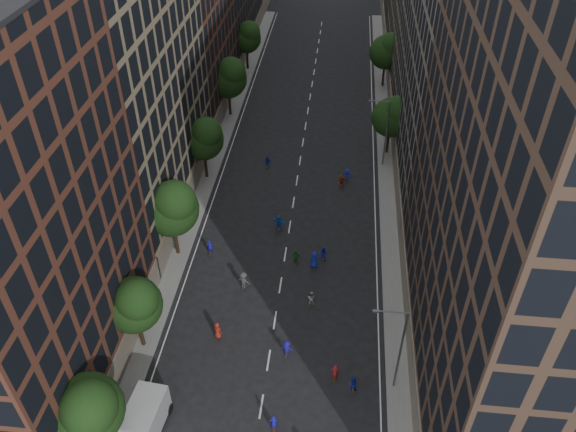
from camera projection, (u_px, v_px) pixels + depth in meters
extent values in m
plane|color=black|center=(297.00, 183.00, 68.87)|extent=(240.00, 240.00, 0.00)
cube|color=slate|center=(213.00, 145.00, 75.59)|extent=(4.00, 105.00, 0.15)
cube|color=slate|center=(393.00, 155.00, 73.66)|extent=(4.00, 105.00, 0.15)
cube|color=#7F6F53|center=(104.00, 61.00, 55.85)|extent=(14.00, 26.00, 34.00)
cube|color=#542D20|center=(169.00, 12.00, 75.54)|extent=(14.00, 20.00, 28.00)
cube|color=#483326|center=(553.00, 197.00, 36.68)|extent=(14.00, 30.00, 36.00)
cube|color=#645D53|center=(478.00, 46.00, 60.08)|extent=(14.00, 28.00, 33.00)
sphere|color=black|center=(87.00, 410.00, 38.38)|extent=(5.20, 5.20, 5.20)
sphere|color=black|center=(89.00, 407.00, 37.11)|extent=(3.90, 3.90, 3.90)
cylinder|color=black|center=(141.00, 331.00, 48.47)|extent=(0.36, 0.36, 3.70)
sphere|color=black|center=(134.00, 305.00, 46.36)|extent=(4.80, 4.80, 4.80)
sphere|color=black|center=(137.00, 300.00, 45.19)|extent=(3.60, 3.60, 3.60)
cylinder|color=black|center=(176.00, 238.00, 57.60)|extent=(0.36, 0.36, 4.22)
sphere|color=black|center=(171.00, 209.00, 55.19)|extent=(5.60, 5.60, 5.60)
sphere|color=black|center=(175.00, 201.00, 53.82)|extent=(4.20, 4.20, 4.20)
cylinder|color=black|center=(206.00, 164.00, 68.55)|extent=(0.36, 0.36, 3.87)
sphere|color=black|center=(203.00, 139.00, 66.34)|extent=(5.00, 5.00, 5.00)
sphere|color=black|center=(206.00, 133.00, 65.12)|extent=(3.75, 3.75, 3.75)
cylinder|color=black|center=(230.00, 103.00, 80.88)|extent=(0.36, 0.36, 4.05)
sphere|color=black|center=(228.00, 79.00, 78.57)|extent=(5.40, 5.40, 5.40)
sphere|color=black|center=(231.00, 72.00, 77.25)|extent=(4.05, 4.05, 4.05)
cylinder|color=black|center=(247.00, 58.00, 93.36)|extent=(0.36, 0.36, 3.78)
sphere|color=black|center=(246.00, 38.00, 91.20)|extent=(4.80, 4.80, 4.80)
sphere|color=black|center=(249.00, 32.00, 90.02)|extent=(3.60, 3.60, 3.60)
cylinder|color=black|center=(388.00, 141.00, 72.99)|extent=(0.36, 0.36, 3.74)
sphere|color=black|center=(391.00, 117.00, 70.85)|extent=(5.00, 5.00, 5.00)
sphere|color=black|center=(397.00, 111.00, 69.63)|extent=(3.75, 3.75, 3.75)
cylinder|color=black|center=(384.00, 74.00, 88.41)|extent=(0.36, 0.36, 3.96)
sphere|color=black|center=(386.00, 52.00, 86.15)|extent=(5.20, 5.20, 5.20)
sphere|color=black|center=(391.00, 45.00, 84.88)|extent=(3.90, 3.90, 3.90)
cylinder|color=#595B60|center=(400.00, 352.00, 43.51)|extent=(0.18, 0.18, 9.00)
cylinder|color=#595B60|center=(391.00, 312.00, 40.78)|extent=(2.40, 0.12, 0.12)
cube|color=#595B60|center=(376.00, 311.00, 40.90)|extent=(0.50, 0.22, 0.15)
cylinder|color=#595B60|center=(386.00, 135.00, 69.06)|extent=(0.18, 0.18, 9.00)
cylinder|color=#595B60|center=(380.00, 101.00, 66.33)|extent=(2.40, 0.12, 0.12)
cube|color=#595B60|center=(371.00, 101.00, 66.45)|extent=(0.50, 0.22, 0.15)
cube|color=#B2B2B4|center=(145.00, 416.00, 42.38)|extent=(2.81, 4.35, 2.53)
cylinder|color=black|center=(142.00, 404.00, 44.56)|extent=(0.37, 0.90, 0.87)
cylinder|color=black|center=(170.00, 409.00, 44.20)|extent=(0.37, 0.90, 0.87)
imported|color=#1A16B3|center=(274.00, 423.00, 42.84)|extent=(0.64, 0.46, 1.64)
imported|color=#122397|center=(353.00, 384.00, 45.58)|extent=(0.80, 0.64, 1.59)
imported|color=#1C14A8|center=(287.00, 349.00, 48.29)|extent=(1.14, 0.76, 1.66)
imported|color=#13279E|center=(153.00, 400.00, 44.37)|extent=(0.98, 0.49, 1.61)
imported|color=maroon|center=(218.00, 331.00, 49.75)|extent=(1.00, 0.84, 1.75)
imported|color=#AD201C|center=(335.00, 373.00, 46.37)|extent=(0.64, 0.44, 1.68)
imported|color=#B0B0AB|center=(311.00, 298.00, 52.95)|extent=(0.82, 0.70, 1.50)
imported|color=#424146|center=(244.00, 281.00, 54.45)|extent=(1.40, 1.09, 1.91)
imported|color=#1D6125|center=(296.00, 257.00, 57.19)|extent=(1.10, 0.67, 1.75)
imported|color=blue|center=(279.00, 223.00, 61.33)|extent=(1.82, 1.18, 1.88)
imported|color=#1523AC|center=(314.00, 260.00, 56.71)|extent=(1.00, 0.70, 1.93)
imported|color=#1716B2|center=(210.00, 247.00, 58.42)|extent=(0.60, 0.39, 1.64)
imported|color=#1624B9|center=(323.00, 254.00, 57.62)|extent=(0.88, 0.75, 1.61)
imported|color=#161FB8|center=(347.00, 175.00, 68.60)|extent=(1.22, 0.89, 1.69)
imported|color=navy|center=(268.00, 162.00, 71.01)|extent=(0.99, 0.60, 1.57)
imported|color=#993419|center=(341.00, 181.00, 67.81)|extent=(1.47, 0.85, 1.51)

